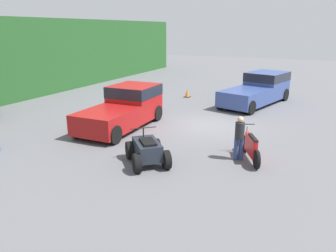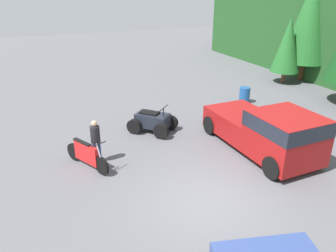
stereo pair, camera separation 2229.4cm
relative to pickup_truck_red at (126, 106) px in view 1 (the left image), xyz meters
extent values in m
plane|color=#5B5B60|center=(1.88, -3.63, -1.01)|extent=(80.00, 80.00, 0.00)
cube|color=maroon|center=(0.87, 0.02, 0.07)|extent=(2.33, 2.17, 1.70)
cube|color=#1E232D|center=(0.87, 0.02, 0.62)|extent=(2.35, 2.19, 0.54)
cube|color=maroon|center=(-1.67, -0.04, -0.32)|extent=(2.84, 2.18, 0.93)
cylinder|color=black|center=(1.47, 1.01, -0.60)|extent=(0.82, 0.30, 0.81)
cylinder|color=black|center=(1.51, -0.95, -0.60)|extent=(0.82, 0.30, 0.81)
cylinder|color=black|center=(-2.56, 0.92, -0.60)|extent=(0.82, 0.30, 0.81)
cylinder|color=black|center=(-2.52, -1.03, -0.60)|extent=(0.82, 0.30, 0.81)
cube|color=#334784|center=(9.13, -5.27, 0.07)|extent=(3.15, 2.75, 1.70)
cube|color=#1E232D|center=(9.13, -5.27, 0.62)|extent=(3.17, 2.77, 0.54)
cube|color=#334784|center=(6.24, -4.50, -0.32)|extent=(3.73, 2.90, 0.93)
cylinder|color=black|center=(10.17, -4.54, -0.60)|extent=(0.86, 0.48, 0.81)
cylinder|color=black|center=(9.67, -6.43, -0.60)|extent=(0.86, 0.48, 0.81)
cylinder|color=black|center=(5.42, -3.27, -0.60)|extent=(0.86, 0.48, 0.81)
cylinder|color=black|center=(4.91, -5.16, -0.60)|extent=(0.86, 0.48, 0.81)
cylinder|color=black|center=(-1.03, -6.21, -0.67)|extent=(0.64, 0.39, 0.67)
cylinder|color=black|center=(-2.48, -6.94, -0.67)|extent=(0.64, 0.39, 0.67)
cube|color=red|center=(-1.76, -6.58, -0.46)|extent=(1.16, 0.69, 0.70)
cylinder|color=#B7B7BC|center=(-1.08, -6.24, -0.26)|extent=(0.29, 0.18, 0.79)
cylinder|color=black|center=(-1.08, -6.24, 0.14)|extent=(0.30, 0.55, 0.04)
cube|color=black|center=(-1.94, -6.67, -0.08)|extent=(0.86, 0.53, 0.06)
cylinder|color=black|center=(-3.62, -2.47, -0.68)|extent=(0.64, 0.62, 0.67)
cylinder|color=black|center=(-2.91, -3.23, -0.68)|extent=(0.64, 0.62, 0.67)
cylinder|color=black|center=(-4.57, -3.35, -0.68)|extent=(0.64, 0.62, 0.67)
cylinder|color=black|center=(-3.86, -4.12, -0.68)|extent=(0.64, 0.62, 0.67)
cube|color=#1E232D|center=(-3.74, -3.29, -0.46)|extent=(1.61, 1.58, 0.59)
cylinder|color=black|center=(-3.35, -2.93, 0.01)|extent=(0.07, 0.07, 0.35)
cylinder|color=black|center=(-3.35, -2.93, 0.18)|extent=(0.69, 0.74, 0.04)
cube|color=black|center=(-3.85, -3.40, -0.13)|extent=(0.93, 0.91, 0.08)
cylinder|color=navy|center=(-2.01, -6.09, -0.60)|extent=(0.24, 0.24, 0.83)
cylinder|color=navy|center=(-1.91, -6.26, -0.60)|extent=(0.24, 0.24, 0.83)
cylinder|color=#232328|center=(-1.96, -6.18, 0.13)|extent=(0.47, 0.47, 0.62)
sphere|color=tan|center=(-1.96, -6.18, 0.55)|extent=(0.31, 0.31, 0.22)
cube|color=black|center=(7.88, -0.06, -0.99)|extent=(0.42, 0.42, 0.03)
cone|color=orange|center=(7.88, -0.06, -0.73)|extent=(0.32, 0.32, 0.55)
camera|label=1|loc=(-13.34, -8.73, 3.71)|focal=35.00mm
camera|label=2|loc=(8.90, -8.00, 5.07)|focal=35.00mm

